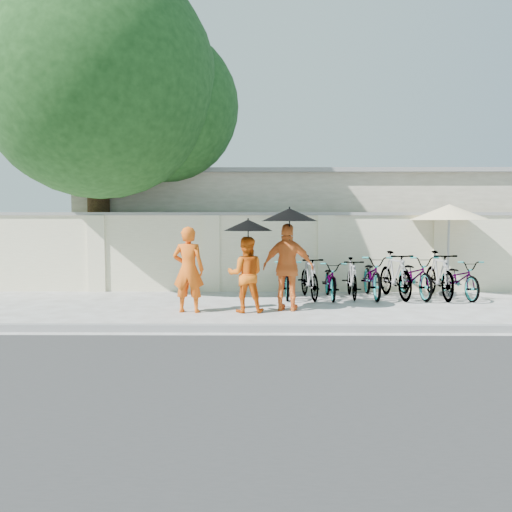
{
  "coord_description": "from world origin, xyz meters",
  "views": [
    {
      "loc": [
        0.27,
        -9.93,
        1.85
      ],
      "look_at": [
        0.19,
        0.76,
        1.1
      ],
      "focal_mm": 35.0,
      "sensor_mm": 36.0,
      "label": 1
    }
  ],
  "objects_px": {
    "monk_right": "(288,267)",
    "patio_umbrella": "(449,213)",
    "monk_left": "(188,270)",
    "monk_center": "(246,275)"
  },
  "relations": [
    {
      "from": "monk_left",
      "to": "monk_right",
      "type": "distance_m",
      "value": 2.04
    },
    {
      "from": "monk_center",
      "to": "patio_umbrella",
      "type": "height_order",
      "value": "patio_umbrella"
    },
    {
      "from": "monk_left",
      "to": "monk_right",
      "type": "bearing_deg",
      "value": -168.91
    },
    {
      "from": "patio_umbrella",
      "to": "monk_right",
      "type": "bearing_deg",
      "value": -152.19
    },
    {
      "from": "monk_left",
      "to": "patio_umbrella",
      "type": "bearing_deg",
      "value": -153.55
    },
    {
      "from": "monk_center",
      "to": "monk_right",
      "type": "xyz_separation_m",
      "value": [
        0.86,
        0.18,
        0.13
      ]
    },
    {
      "from": "monk_left",
      "to": "patio_umbrella",
      "type": "distance_m",
      "value": 6.67
    },
    {
      "from": "monk_right",
      "to": "patio_umbrella",
      "type": "relative_size",
      "value": 0.8
    },
    {
      "from": "monk_center",
      "to": "monk_right",
      "type": "height_order",
      "value": "monk_right"
    },
    {
      "from": "monk_left",
      "to": "monk_center",
      "type": "relative_size",
      "value": 1.13
    }
  ]
}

